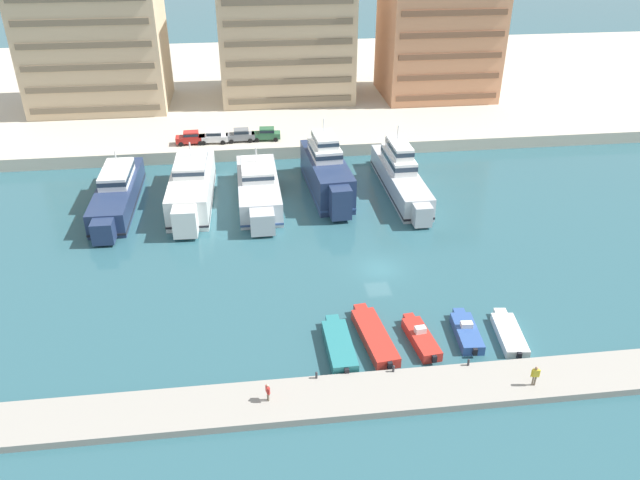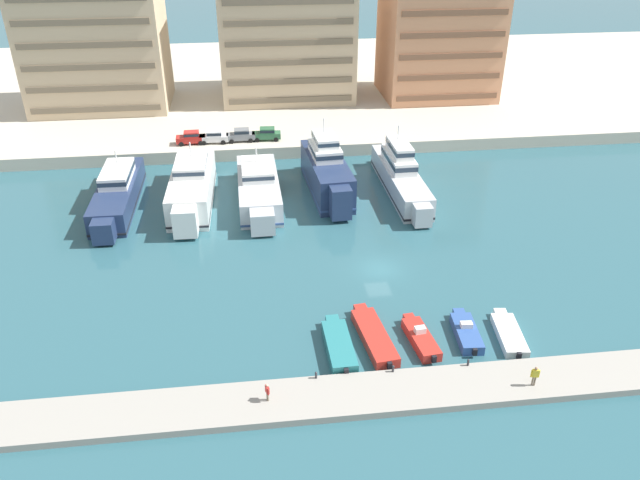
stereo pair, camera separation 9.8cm
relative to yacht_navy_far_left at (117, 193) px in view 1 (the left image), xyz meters
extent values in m
plane|color=#2D5B66|center=(28.30, -17.90, -1.73)|extent=(400.00, 400.00, 0.00)
cube|color=beige|center=(28.30, 47.45, -0.85)|extent=(180.00, 70.00, 1.75)
cube|color=#9E998E|center=(28.30, -35.73, -1.42)|extent=(120.00, 4.44, 0.60)
cube|color=navy|center=(0.00, 0.16, -0.32)|extent=(4.27, 16.80, 2.82)
cube|color=navy|center=(-0.06, -9.17, -0.24)|extent=(2.31, 2.10, 2.40)
cube|color=black|center=(0.00, 0.16, -1.23)|extent=(4.32, 16.97, 0.24)
cube|color=white|center=(0.01, 1.42, 1.83)|extent=(3.30, 7.07, 1.47)
cube|color=#233342|center=(0.01, 1.42, 1.98)|extent=(3.34, 7.14, 0.53)
cylinder|color=silver|center=(0.01, 2.47, 3.47)|extent=(0.16, 0.16, 1.80)
cube|color=navy|center=(0.05, 9.00, -0.95)|extent=(3.55, 0.92, 0.20)
cube|color=white|center=(8.84, 0.29, 0.11)|extent=(5.13, 16.21, 3.67)
cube|color=white|center=(8.61, -8.82, 0.20)|extent=(2.66, 2.43, 3.12)
cube|color=black|center=(8.84, 0.29, -1.08)|extent=(5.18, 16.37, 0.24)
cube|color=white|center=(8.87, 1.50, 2.59)|extent=(3.85, 6.85, 1.30)
cube|color=#233342|center=(8.87, 1.50, 2.72)|extent=(3.90, 6.92, 0.47)
cylinder|color=silver|center=(8.90, 2.51, 4.15)|extent=(0.16, 0.16, 1.80)
cube|color=white|center=(9.06, 8.79, -0.72)|extent=(4.04, 1.00, 0.20)
cube|color=silver|center=(16.84, -0.33, -0.28)|extent=(5.06, 15.38, 2.89)
cube|color=silver|center=(16.96, -9.08, -0.21)|extent=(2.70, 2.46, 2.45)
cube|color=#334C7F|center=(16.84, -0.33, -1.22)|extent=(5.11, 15.54, 0.24)
cube|color=white|center=(16.83, 0.82, 1.82)|extent=(3.87, 6.48, 1.31)
cube|color=#233342|center=(16.83, 0.82, 1.95)|extent=(3.92, 6.55, 0.47)
cylinder|color=silver|center=(16.81, 1.78, 3.37)|extent=(0.16, 0.16, 1.80)
cube|color=silver|center=(16.73, 7.78, -0.93)|extent=(4.13, 0.96, 0.20)
cube|color=navy|center=(25.44, 1.22, 0.43)|extent=(5.19, 14.66, 4.32)
cube|color=navy|center=(25.97, -6.93, 0.54)|extent=(2.48, 2.28, 3.67)
cube|color=#334C7F|center=(25.44, 1.22, -0.97)|extent=(5.24, 14.81, 0.24)
cube|color=white|center=(25.37, 2.30, 3.33)|extent=(3.71, 6.26, 1.48)
cube|color=#233342|center=(25.37, 2.30, 3.48)|extent=(3.75, 6.32, 0.53)
cube|color=white|center=(25.37, 2.30, 4.71)|extent=(2.89, 4.88, 1.29)
cube|color=#233342|center=(25.37, 2.30, 4.84)|extent=(2.93, 4.93, 0.46)
cylinder|color=silver|center=(25.31, 3.20, 6.26)|extent=(0.16, 0.16, 1.80)
cube|color=navy|center=(24.94, 8.86, -0.54)|extent=(3.67, 1.13, 0.20)
cube|color=silver|center=(34.72, 0.24, -0.32)|extent=(3.95, 18.09, 2.81)
cube|color=silver|center=(34.88, -9.60, -0.25)|extent=(2.04, 1.86, 2.39)
cube|color=black|center=(34.72, 0.24, -1.23)|extent=(3.99, 18.27, 0.24)
cube|color=white|center=(34.70, 1.59, 1.91)|extent=(2.97, 7.62, 1.65)
cube|color=#233342|center=(34.70, 1.59, 2.07)|extent=(3.01, 7.70, 0.59)
cube|color=white|center=(34.70, 1.59, 3.48)|extent=(2.32, 5.94, 1.50)
cube|color=#233342|center=(34.70, 1.59, 3.63)|extent=(2.35, 6.00, 0.54)
cylinder|color=silver|center=(34.68, 2.73, 5.13)|extent=(0.16, 0.16, 1.80)
cube|color=silver|center=(34.57, 9.71, -0.95)|extent=(3.12, 0.95, 0.20)
cube|color=teal|center=(22.39, -30.19, -1.22)|extent=(2.22, 6.18, 1.02)
cube|color=teal|center=(22.31, -26.71, -1.22)|extent=(1.16, 0.96, 0.86)
cube|color=black|center=(22.47, -33.43, -1.07)|extent=(0.37, 0.29, 0.60)
cube|color=red|center=(25.55, -29.28, -1.25)|extent=(2.90, 7.44, 0.94)
cube|color=red|center=(25.06, -25.27, -1.25)|extent=(1.23, 1.05, 0.80)
cube|color=black|center=(26.00, -33.05, -1.10)|extent=(0.39, 0.32, 0.60)
cube|color=red|center=(29.40, -29.95, -1.28)|extent=(2.24, 5.33, 0.89)
cube|color=red|center=(29.07, -27.05, -1.28)|extent=(0.99, 0.85, 0.75)
cube|color=silver|center=(29.36, -29.56, -0.57)|extent=(0.98, 0.70, 0.54)
cube|color=#283847|center=(29.33, -29.29, -0.49)|extent=(0.84, 0.17, 0.33)
cube|color=black|center=(29.72, -32.70, -1.13)|extent=(0.39, 0.32, 0.60)
cube|color=#33569E|center=(33.46, -29.64, -1.29)|extent=(2.19, 4.99, 0.88)
cube|color=#33569E|center=(33.68, -26.85, -1.29)|extent=(1.06, 0.90, 0.75)
cube|color=silver|center=(33.49, -29.27, -0.63)|extent=(1.05, 0.68, 0.44)
cube|color=#283847|center=(33.51, -29.00, -0.56)|extent=(0.92, 0.15, 0.26)
cube|color=black|center=(33.26, -32.24, -1.14)|extent=(0.38, 0.31, 0.60)
cube|color=white|center=(37.05, -30.20, -1.36)|extent=(2.58, 5.57, 0.72)
cube|color=white|center=(37.41, -27.14, -1.36)|extent=(1.17, 1.00, 0.61)
cube|color=black|center=(36.71, -33.05, -1.21)|extent=(0.39, 0.32, 0.60)
cube|color=red|center=(7.86, 15.55, 0.74)|extent=(4.15, 1.84, 0.80)
cube|color=red|center=(8.01, 15.55, 1.48)|extent=(2.15, 1.63, 0.68)
cube|color=#1E2833|center=(8.01, 15.55, 1.48)|extent=(2.11, 1.64, 0.37)
cylinder|color=black|center=(6.54, 14.66, 0.34)|extent=(0.65, 0.24, 0.64)
cylinder|color=black|center=(6.48, 16.35, 0.34)|extent=(0.65, 0.24, 0.64)
cylinder|color=black|center=(9.24, 14.75, 0.34)|extent=(0.65, 0.24, 0.64)
cylinder|color=black|center=(9.18, 16.44, 0.34)|extent=(0.65, 0.24, 0.64)
cube|color=white|center=(11.08, 15.54, 0.74)|extent=(4.16, 1.86, 0.80)
cube|color=white|center=(11.23, 15.53, 1.48)|extent=(2.16, 1.64, 0.68)
cube|color=#1E2833|center=(11.23, 15.53, 1.48)|extent=(2.12, 1.66, 0.37)
cylinder|color=black|center=(9.70, 14.74, 0.34)|extent=(0.65, 0.25, 0.64)
cylinder|color=black|center=(9.76, 16.44, 0.34)|extent=(0.65, 0.25, 0.64)
cylinder|color=black|center=(12.39, 14.64, 0.34)|extent=(0.65, 0.25, 0.64)
cylinder|color=black|center=(12.46, 16.33, 0.34)|extent=(0.65, 0.25, 0.64)
cube|color=slate|center=(14.91, 15.75, 0.74)|extent=(4.14, 1.79, 0.80)
cube|color=slate|center=(15.06, 15.75, 1.48)|extent=(2.13, 1.61, 0.68)
cube|color=#1E2833|center=(15.06, 15.75, 1.48)|extent=(2.09, 1.62, 0.37)
cylinder|color=black|center=(13.58, 14.87, 0.34)|extent=(0.64, 0.23, 0.64)
cylinder|color=black|center=(13.55, 16.57, 0.34)|extent=(0.64, 0.23, 0.64)
cylinder|color=black|center=(16.28, 14.93, 0.34)|extent=(0.64, 0.23, 0.64)
cylinder|color=black|center=(16.24, 16.63, 0.34)|extent=(0.64, 0.23, 0.64)
cube|color=#2D6642|center=(18.59, 15.80, 0.74)|extent=(4.18, 1.90, 0.80)
cube|color=#2D6642|center=(18.74, 15.80, 1.48)|extent=(2.17, 1.66, 0.68)
cube|color=#1E2833|center=(18.74, 15.80, 1.48)|extent=(2.13, 1.67, 0.37)
cylinder|color=black|center=(17.20, 15.02, 0.34)|extent=(0.65, 0.25, 0.64)
cylinder|color=black|center=(17.28, 16.72, 0.34)|extent=(0.65, 0.25, 0.64)
cylinder|color=black|center=(19.89, 14.89, 0.34)|extent=(0.65, 0.25, 0.64)
cylinder|color=black|center=(19.98, 16.59, 0.34)|extent=(0.65, 0.25, 0.64)
cube|color=#C6AD89|center=(-7.36, 35.87, 9.80)|extent=(21.46, 15.06, 19.56)
cube|color=#6D5F4B|center=(-7.36, 28.24, 1.65)|extent=(19.74, 0.24, 0.90)
cube|color=#6D5F4B|center=(-7.36, 28.24, 4.91)|extent=(19.74, 0.24, 0.90)
cube|color=#6D5F4B|center=(-7.36, 28.24, 8.17)|extent=(19.74, 0.24, 0.90)
cube|color=#6D5F4B|center=(-7.36, 28.24, 11.43)|extent=(19.74, 0.24, 0.90)
cube|color=#6D5F4B|center=(-7.36, 28.24, 14.69)|extent=(19.74, 0.24, 0.90)
cube|color=#C6AD89|center=(23.26, 38.40, 10.66)|extent=(21.89, 16.84, 21.27)
cube|color=#6D5F4B|center=(23.26, 29.88, 1.54)|extent=(20.14, 0.24, 0.90)
cube|color=#6D5F4B|center=(23.26, 29.88, 4.58)|extent=(20.14, 0.24, 0.90)
cube|color=#6D5F4B|center=(23.26, 29.88, 7.62)|extent=(20.14, 0.24, 0.90)
cube|color=#6D5F4B|center=(23.26, 29.88, 10.66)|extent=(20.14, 0.24, 0.90)
cube|color=#6D5F4B|center=(23.26, 29.88, 13.70)|extent=(20.14, 0.24, 0.90)
cube|color=#6D5F4B|center=(23.26, 29.88, 16.73)|extent=(20.14, 0.24, 0.90)
cube|color=tan|center=(49.01, 35.34, 11.64)|extent=(18.50, 14.77, 23.24)
cube|color=brown|center=(49.01, 27.86, 1.68)|extent=(17.02, 0.24, 0.90)
cube|color=brown|center=(49.01, 27.86, 5.00)|extent=(17.02, 0.24, 0.90)
cube|color=brown|center=(49.01, 27.86, 8.32)|extent=(17.02, 0.24, 0.90)
cube|color=brown|center=(49.01, 27.86, 11.64)|extent=(17.02, 0.24, 0.90)
cube|color=brown|center=(49.01, 27.86, 14.97)|extent=(17.02, 0.24, 0.90)
cylinder|color=#7A6B56|center=(36.25, -36.52, -0.69)|extent=(0.14, 0.14, 0.86)
cylinder|color=#7A6B56|center=(36.41, -36.55, -0.69)|extent=(0.14, 0.14, 0.86)
cube|color=yellow|center=(36.33, -36.54, 0.07)|extent=(0.51, 0.31, 0.66)
cylinder|color=yellow|center=(36.04, -36.49, 0.02)|extent=(0.10, 0.10, 0.66)
cylinder|color=yellow|center=(36.62, -36.58, 0.02)|extent=(0.10, 0.10, 0.66)
sphere|color=#A87A5B|center=(36.33, -36.54, 0.52)|extent=(0.24, 0.24, 0.24)
cylinder|color=#7A6B56|center=(16.22, -35.63, -0.74)|extent=(0.12, 0.12, 0.76)
cylinder|color=#7A6B56|center=(16.27, -35.77, -0.74)|extent=(0.12, 0.12, 0.76)
cube|color=red|center=(16.24, -35.70, -0.08)|extent=(0.33, 0.46, 0.58)
cylinder|color=red|center=(16.16, -35.46, -0.12)|extent=(0.09, 0.09, 0.58)
cylinder|color=red|center=(16.32, -35.94, -0.12)|extent=(0.09, 0.09, 0.58)
sphere|color=beige|center=(16.24, -35.70, 0.32)|extent=(0.21, 0.21, 0.21)
cylinder|color=#2D2D33|center=(20.05, -33.76, -0.90)|extent=(0.18, 0.18, 0.45)
sphere|color=#2D2D33|center=(20.05, -33.76, -0.61)|extent=(0.20, 0.20, 0.20)
cylinder|color=#2D2D33|center=(26.10, -33.76, -0.90)|extent=(0.18, 0.18, 0.45)
sphere|color=#2D2D33|center=(26.10, -33.76, -0.61)|extent=(0.20, 0.20, 0.20)
cylinder|color=#2D2D33|center=(32.15, -33.76, -0.90)|extent=(0.18, 0.18, 0.45)
sphere|color=#2D2D33|center=(32.15, -33.76, -0.61)|extent=(0.20, 0.20, 0.20)
camera|label=1|loc=(15.85, -70.08, 31.83)|focal=35.00mm
camera|label=2|loc=(15.95, -70.09, 31.83)|focal=35.00mm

